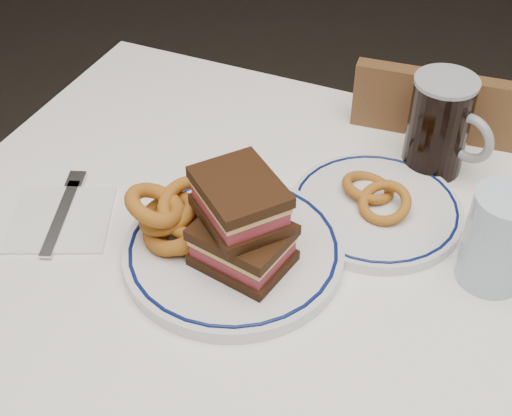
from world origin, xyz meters
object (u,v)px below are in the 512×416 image
at_px(chair_far, 450,228).
at_px(main_plate, 233,251).
at_px(far_plate, 376,209).
at_px(reuben_sandwich, 241,223).
at_px(beer_mug, 440,125).

bearing_deg(chair_far, main_plate, -115.07).
distance_m(chair_far, far_plate, 0.46).
bearing_deg(far_plate, main_plate, -133.15).
height_order(chair_far, far_plate, chair_far).
distance_m(chair_far, reuben_sandwich, 0.66).
bearing_deg(beer_mug, chair_far, 79.74).
bearing_deg(main_plate, beer_mug, 56.29).
relative_size(reuben_sandwich, beer_mug, 0.96).
relative_size(chair_far, main_plate, 2.99).
relative_size(main_plate, reuben_sandwich, 1.97).
relative_size(chair_far, beer_mug, 5.69).
distance_m(chair_far, beer_mug, 0.41).
distance_m(reuben_sandwich, beer_mug, 0.35).
relative_size(main_plate, far_plate, 1.20).
height_order(reuben_sandwich, far_plate, reuben_sandwich).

